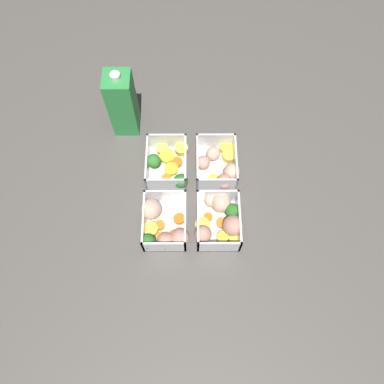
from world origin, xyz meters
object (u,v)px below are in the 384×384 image
at_px(container_near_left, 221,219).
at_px(container_far_left, 163,226).
at_px(container_far_right, 169,164).
at_px(juice_carton, 123,104).
at_px(container_near_right, 219,165).

distance_m(container_near_left, container_far_left, 0.14).
height_order(container_near_left, container_far_right, same).
bearing_deg(juice_carton, container_far_right, -139.57).
bearing_deg(juice_carton, container_far_left, -160.74).
distance_m(container_near_right, container_far_left, 0.21).
xyz_separation_m(container_near_right, juice_carton, (0.14, 0.24, 0.07)).
bearing_deg(container_far_right, container_near_right, -91.53).
xyz_separation_m(container_near_left, juice_carton, (0.28, 0.24, 0.07)).
bearing_deg(container_near_right, container_far_left, 139.54).
xyz_separation_m(container_near_right, container_far_right, (0.00, 0.13, 0.00)).
bearing_deg(container_far_left, container_far_right, -3.23).
xyz_separation_m(container_near_left, container_near_right, (0.15, -0.00, -0.00)).
height_order(container_near_left, juice_carton, juice_carton).
xyz_separation_m(container_near_right, container_far_left, (-0.16, 0.14, 0.00)).
relative_size(container_near_right, container_far_right, 1.08).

